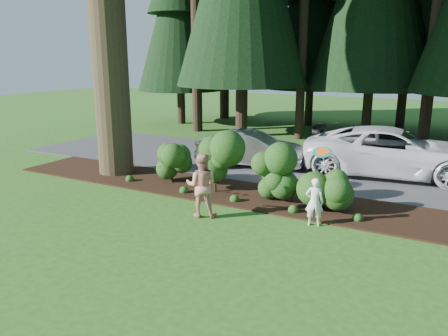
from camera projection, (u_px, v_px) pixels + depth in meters
name	position (u px, v px, depth m)	size (l,w,h in m)	color
ground	(164.00, 225.00, 11.10)	(80.00, 80.00, 0.00)	#235518
mulch_bed	(225.00, 191.00, 13.86)	(16.00, 2.50, 0.05)	black
driveway	(275.00, 164.00, 17.49)	(22.00, 6.00, 0.03)	#38383A
shrub_row	(245.00, 171.00, 13.22)	(6.53, 1.60, 1.61)	#163811
lily_cluster	(202.00, 182.00, 13.16)	(0.69, 0.09, 0.57)	#163811
car_silver_wagon	(251.00, 149.00, 16.89)	(1.45, 4.15, 1.37)	#B3B3B8
car_white_suv	(393.00, 152.00, 15.51)	(2.83, 6.15, 1.71)	silver
car_dark_suv	(381.00, 147.00, 16.94)	(2.10, 5.17, 1.50)	black
child	(314.00, 202.00, 10.94)	(0.46, 0.30, 1.25)	white
adult	(202.00, 185.00, 11.55)	(0.84, 0.65, 1.72)	#BE3719
frisbee	(323.00, 152.00, 10.56)	(0.48, 0.44, 0.23)	teal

